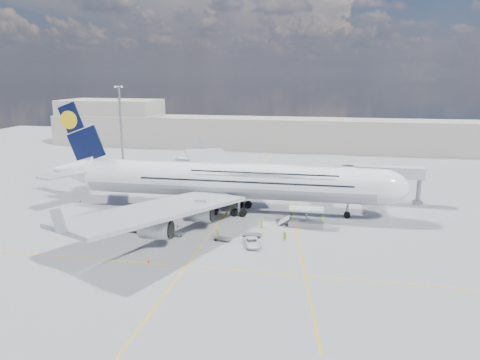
% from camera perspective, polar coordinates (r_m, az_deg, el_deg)
% --- Properties ---
extents(ground, '(300.00, 300.00, 0.00)m').
position_cam_1_polar(ground, '(91.36, -2.83, -5.58)').
color(ground, gray).
rests_on(ground, ground).
extents(taxi_line_main, '(0.25, 220.00, 0.01)m').
position_cam_1_polar(taxi_line_main, '(91.36, -2.83, -5.58)').
color(taxi_line_main, '#E6BA0C').
rests_on(taxi_line_main, ground).
extents(taxi_line_cross, '(120.00, 0.25, 0.01)m').
position_cam_1_polar(taxi_line_cross, '(73.37, -6.59, -10.43)').
color(taxi_line_cross, '#E6BA0C').
rests_on(taxi_line_cross, ground).
extents(taxi_line_diag, '(14.16, 99.06, 0.01)m').
position_cam_1_polar(taxi_line_diag, '(98.70, 6.50, -4.23)').
color(taxi_line_diag, '#E6BA0C').
rests_on(taxi_line_diag, ground).
extents(airliner, '(77.26, 79.15, 23.71)m').
position_cam_1_polar(airliner, '(98.83, -1.36, -0.00)').
color(airliner, white).
rests_on(airliner, ground).
extents(jet_bridge, '(18.80, 12.10, 8.50)m').
position_cam_1_polar(jet_bridge, '(107.72, 15.47, 0.60)').
color(jet_bridge, '#B7B7BC').
rests_on(jet_bridge, ground).
extents(cargo_loader, '(8.53, 3.20, 3.67)m').
position_cam_1_polar(cargo_loader, '(91.40, 7.93, -4.86)').
color(cargo_loader, silver).
rests_on(cargo_loader, ground).
extents(light_mast, '(3.00, 0.70, 25.50)m').
position_cam_1_polar(light_mast, '(143.58, -14.30, 6.23)').
color(light_mast, gray).
rests_on(light_mast, ground).
extents(terminal, '(180.00, 16.00, 12.00)m').
position_cam_1_polar(terminal, '(181.77, 4.28, 5.64)').
color(terminal, '#B2AD9E').
rests_on(terminal, ground).
extents(hangar, '(40.00, 22.00, 18.00)m').
position_cam_1_polar(hangar, '(206.25, -15.38, 6.92)').
color(hangar, '#B2AD9E').
rests_on(hangar, ground).
extents(tree_line, '(160.00, 6.00, 8.00)m').
position_cam_1_polar(tree_line, '(226.31, 15.81, 6.12)').
color(tree_line, '#193814').
rests_on(tree_line, ground).
extents(dolly_row_a, '(3.23, 2.15, 1.88)m').
position_cam_1_polar(dolly_row_a, '(90.30, -13.23, -5.47)').
color(dolly_row_a, gray).
rests_on(dolly_row_a, ground).
extents(dolly_row_b, '(3.19, 2.29, 0.42)m').
position_cam_1_polar(dolly_row_b, '(95.82, -9.27, -4.64)').
color(dolly_row_b, gray).
rests_on(dolly_row_b, ground).
extents(dolly_row_c, '(3.80, 2.69, 0.50)m').
position_cam_1_polar(dolly_row_c, '(86.77, -7.98, -6.44)').
color(dolly_row_c, gray).
rests_on(dolly_row_c, ground).
extents(dolly_back, '(3.02, 2.09, 1.74)m').
position_cam_1_polar(dolly_back, '(98.32, -12.69, -3.97)').
color(dolly_back, gray).
rests_on(dolly_back, ground).
extents(dolly_nose_far, '(3.26, 2.30, 0.43)m').
position_cam_1_polar(dolly_nose_far, '(83.43, -2.12, -7.16)').
color(dolly_nose_far, gray).
rests_on(dolly_nose_far, ground).
extents(dolly_nose_near, '(3.39, 1.88, 0.49)m').
position_cam_1_polar(dolly_nose_near, '(85.25, 1.52, -6.68)').
color(dolly_nose_near, gray).
rests_on(dolly_nose_near, ground).
extents(baggage_tug, '(3.30, 2.27, 1.88)m').
position_cam_1_polar(baggage_tug, '(96.54, -10.06, -4.23)').
color(baggage_tug, silver).
rests_on(baggage_tug, ground).
extents(catering_truck_inner, '(6.45, 2.76, 3.79)m').
position_cam_1_polar(catering_truck_inner, '(115.12, -1.55, -0.73)').
color(catering_truck_inner, gray).
rests_on(catering_truck_inner, ground).
extents(catering_truck_outer, '(7.35, 4.80, 4.06)m').
position_cam_1_polar(catering_truck_outer, '(141.12, -6.50, 1.78)').
color(catering_truck_outer, gray).
rests_on(catering_truck_outer, ground).
extents(service_van, '(3.62, 5.41, 1.38)m').
position_cam_1_polar(service_van, '(80.62, 1.46, -7.62)').
color(service_van, white).
rests_on(service_van, ground).
extents(crew_nose, '(0.85, 0.71, 1.98)m').
position_cam_1_polar(crew_nose, '(92.51, 10.06, -4.89)').
color(crew_nose, '#98E117').
rests_on(crew_nose, ground).
extents(crew_loader, '(1.07, 0.95, 1.84)m').
position_cam_1_polar(crew_loader, '(82.97, 5.48, -6.90)').
color(crew_loader, '#A5DE17').
rests_on(crew_loader, ground).
extents(crew_wing, '(0.82, 1.25, 1.97)m').
position_cam_1_polar(crew_wing, '(86.28, -10.91, -6.25)').
color(crew_wing, '#CBDF17').
rests_on(crew_wing, ground).
extents(crew_van, '(0.78, 1.00, 1.81)m').
position_cam_1_polar(crew_van, '(89.75, 2.70, -5.31)').
color(crew_van, '#98E718').
rests_on(crew_van, ground).
extents(crew_tug, '(1.26, 0.99, 1.70)m').
position_cam_1_polar(crew_tug, '(84.77, -2.74, -6.47)').
color(crew_tug, '#C2EC18').
rests_on(crew_tug, ground).
extents(cone_nose, '(0.39, 0.39, 0.49)m').
position_cam_1_polar(cone_nose, '(102.08, 14.98, -3.88)').
color(cone_nose, '#FB3D0D').
rests_on(cone_nose, ground).
extents(cone_wing_left_inner, '(0.44, 0.44, 0.57)m').
position_cam_1_polar(cone_wing_left_inner, '(115.31, -1.50, -1.49)').
color(cone_wing_left_inner, '#FB3D0D').
rests_on(cone_wing_left_inner, ground).
extents(cone_wing_left_outer, '(0.39, 0.39, 0.50)m').
position_cam_1_polar(cone_wing_left_outer, '(120.30, -6.49, -0.97)').
color(cone_wing_left_outer, '#FB3D0D').
rests_on(cone_wing_left_outer, ground).
extents(cone_wing_right_inner, '(0.40, 0.40, 0.51)m').
position_cam_1_polar(cone_wing_right_inner, '(91.03, -7.64, -5.59)').
color(cone_wing_right_inner, '#FB3D0D').
rests_on(cone_wing_right_inner, ground).
extents(cone_wing_right_outer, '(0.46, 0.46, 0.58)m').
position_cam_1_polar(cone_wing_right_outer, '(75.59, -11.09, -9.64)').
color(cone_wing_right_outer, '#FB3D0D').
rests_on(cone_wing_right_outer, ground).
extents(cone_tail, '(0.44, 0.44, 0.56)m').
position_cam_1_polar(cone_tail, '(113.52, -18.91, -2.43)').
color(cone_tail, '#FB3D0D').
rests_on(cone_tail, ground).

